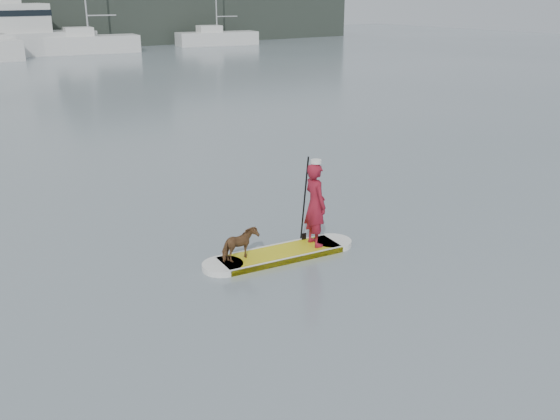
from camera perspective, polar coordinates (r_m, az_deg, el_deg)
ground at (r=11.77m, az=0.03°, el=-6.01°), size 140.00×140.00×0.00m
paddleboard at (r=12.54m, az=0.00°, el=-4.05°), size 3.28×1.11×0.12m
paddler at (r=12.58m, az=3.24°, el=0.50°), size 0.50×0.68×1.72m
white_cap at (r=12.32m, az=3.32°, el=4.45°), size 0.22×0.22×0.07m
dog at (r=12.04m, az=-3.69°, el=-3.19°), size 0.79×0.44×0.63m
paddle at (r=12.88m, az=2.24°, el=0.09°), size 0.10×0.30×2.00m
sailboat_e at (r=57.87m, az=-17.11°, el=14.40°), size 8.58×3.95×11.98m
sailboat_f at (r=64.12m, az=-5.82°, el=15.48°), size 8.25×3.71×11.92m
motor_yacht_a at (r=57.14m, az=-22.96°, el=14.76°), size 11.54×4.27×6.80m
shore_building_east at (r=67.17m, az=-15.11°, el=17.85°), size 10.00×4.00×8.00m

